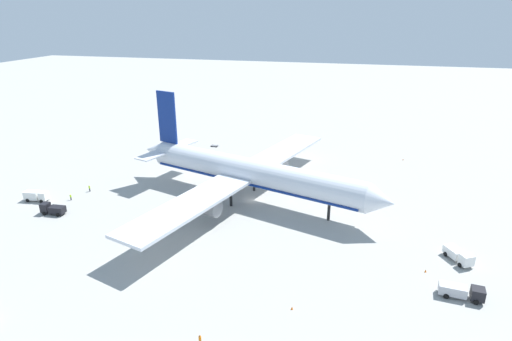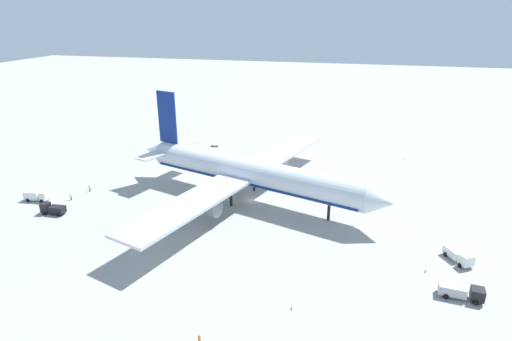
% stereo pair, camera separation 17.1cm
% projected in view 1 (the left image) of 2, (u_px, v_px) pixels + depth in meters
% --- Properties ---
extents(ground_plane, '(600.00, 600.00, 0.00)m').
position_uv_depth(ground_plane, '(253.00, 200.00, 105.62)').
color(ground_plane, '#9E9E99').
extents(airliner, '(69.30, 77.07, 24.96)m').
position_uv_depth(airliner, '(249.00, 172.00, 103.67)').
color(airliner, silver).
rests_on(airliner, ground).
extents(service_truck_0, '(5.05, 6.41, 2.53)m').
position_uv_depth(service_truck_0, '(459.00, 255.00, 79.55)').
color(service_truck_0, white).
rests_on(service_truck_0, ground).
extents(service_truck_1, '(7.16, 2.95, 2.41)m').
position_uv_depth(service_truck_1, '(462.00, 291.00, 69.33)').
color(service_truck_1, black).
rests_on(service_truck_1, ground).
extents(service_truck_2, '(5.72, 2.59, 2.60)m').
position_uv_depth(service_truck_2, '(53.00, 209.00, 98.05)').
color(service_truck_2, black).
rests_on(service_truck_2, ground).
extents(service_truck_3, '(6.07, 2.94, 2.56)m').
position_uv_depth(service_truck_3, '(36.00, 195.00, 104.85)').
color(service_truck_3, white).
rests_on(service_truck_3, ground).
extents(baggage_cart_0, '(3.09, 1.57, 0.40)m').
position_uv_depth(baggage_cart_0, '(215.00, 146.00, 147.20)').
color(baggage_cart_0, '#595B60').
rests_on(baggage_cart_0, ground).
extents(ground_worker_0, '(0.57, 0.57, 1.77)m').
position_uv_depth(ground_worker_0, '(90.00, 188.00, 110.44)').
color(ground_worker_0, '#3F3F47').
rests_on(ground_worker_0, ground).
extents(ground_worker_1, '(0.56, 0.56, 1.67)m').
position_uv_depth(ground_worker_1, '(200.00, 340.00, 59.74)').
color(ground_worker_1, black).
rests_on(ground_worker_1, ground).
extents(ground_worker_2, '(0.56, 0.56, 1.61)m').
position_uv_depth(ground_worker_2, '(71.00, 197.00, 105.43)').
color(ground_worker_2, '#3F3F47').
rests_on(ground_worker_2, ground).
extents(traffic_cone_0, '(0.36, 0.36, 0.55)m').
position_uv_depth(traffic_cone_0, '(403.00, 159.00, 133.80)').
color(traffic_cone_0, orange).
rests_on(traffic_cone_0, ground).
extents(traffic_cone_1, '(0.36, 0.36, 0.55)m').
position_uv_depth(traffic_cone_1, '(292.00, 308.00, 66.98)').
color(traffic_cone_1, orange).
rests_on(traffic_cone_1, ground).
extents(traffic_cone_2, '(0.36, 0.36, 0.55)m').
position_uv_depth(traffic_cone_2, '(426.00, 271.00, 76.52)').
color(traffic_cone_2, orange).
rests_on(traffic_cone_2, ground).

